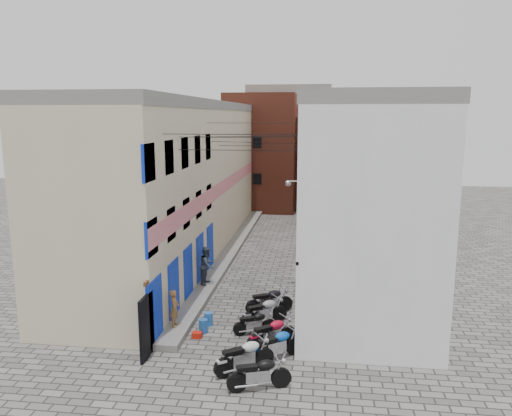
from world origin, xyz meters
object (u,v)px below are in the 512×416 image
at_px(motorcycle_e, 255,322).
at_px(motorcycle_a, 259,372).
at_px(motorcycle_f, 264,310).
at_px(water_jug_far, 209,319).
at_px(motorcycle_c, 277,343).
at_px(motorcycle_b, 244,355).
at_px(motorcycle_g, 269,299).
at_px(red_crate, 197,335).
at_px(motorcycle_d, 272,331).
at_px(water_jug_near, 203,326).
at_px(person_b, 207,265).
at_px(person_a, 175,308).

bearing_deg(motorcycle_e, motorcycle_a, -13.38).
distance_m(motorcycle_f, water_jug_far, 2.23).
xyz_separation_m(motorcycle_c, water_jug_far, (-2.93, 2.42, -0.31)).
height_order(motorcycle_b, motorcycle_g, motorcycle_b).
bearing_deg(red_crate, motorcycle_d, -6.95).
distance_m(motorcycle_f, motorcycle_g, 1.16).
bearing_deg(motorcycle_a, water_jug_near, -163.72).
bearing_deg(water_jug_near, motorcycle_c, -30.13).
bearing_deg(motorcycle_c, motorcycle_a, -46.90).
bearing_deg(motorcycle_d, person_b, 175.41).
relative_size(motorcycle_b, person_b, 1.18).
distance_m(motorcycle_g, red_crate, 3.67).
distance_m(motorcycle_c, person_a, 4.40).
xyz_separation_m(motorcycle_a, motorcycle_g, (-0.32, 5.97, 0.02)).
distance_m(motorcycle_e, person_a, 3.09).
xyz_separation_m(motorcycle_c, water_jug_near, (-2.98, 1.73, -0.31)).
bearing_deg(motorcycle_c, water_jug_near, -156.80).
height_order(person_a, person_b, person_b).
bearing_deg(motorcycle_b, water_jug_far, 174.11).
bearing_deg(motorcycle_g, motorcycle_c, -15.77).
bearing_deg(water_jug_near, motorcycle_e, 4.33).
relative_size(motorcycle_a, person_a, 1.40).
relative_size(motorcycle_b, person_a, 1.49).
distance_m(motorcycle_a, person_a, 5.21).
bearing_deg(motorcycle_c, motorcycle_d, 159.41).
height_order(person_b, red_crate, person_b).
bearing_deg(person_b, person_a, -175.72).
height_order(motorcycle_b, person_b, person_b).
bearing_deg(motorcycle_f, motorcycle_c, -20.78).
height_order(motorcycle_d, person_b, person_b).
distance_m(motorcycle_c, motorcycle_d, 0.94).
distance_m(motorcycle_g, water_jug_near, 3.22).
bearing_deg(person_a, motorcycle_e, -91.86).
bearing_deg(motorcycle_f, motorcycle_a, -31.15).
distance_m(person_a, water_jug_far, 1.54).
xyz_separation_m(motorcycle_a, water_jug_near, (-2.62, 3.73, -0.31)).
relative_size(motorcycle_c, motorcycle_f, 0.97).
distance_m(motorcycle_b, person_a, 4.12).
height_order(motorcycle_d, water_jug_near, motorcycle_d).
distance_m(person_a, person_b, 4.97).
xyz_separation_m(motorcycle_e, motorcycle_g, (0.34, 2.09, 0.11)).
relative_size(motorcycle_b, motorcycle_d, 1.07).
bearing_deg(person_b, motorcycle_g, -123.38).
distance_m(motorcycle_c, person_b, 7.72).
height_order(motorcycle_f, water_jug_near, motorcycle_f).
distance_m(motorcycle_d, motorcycle_e, 1.24).
bearing_deg(motorcycle_b, motorcycle_e, 145.59).
relative_size(motorcycle_a, motorcycle_e, 1.19).
bearing_deg(motorcycle_c, motorcycle_f, 158.37).
bearing_deg(motorcycle_b, motorcycle_c, 101.45).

